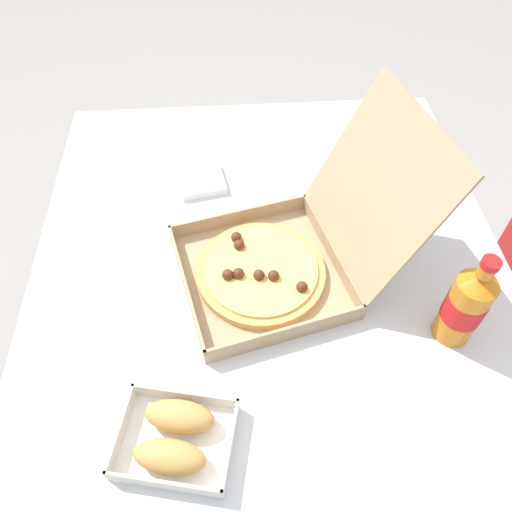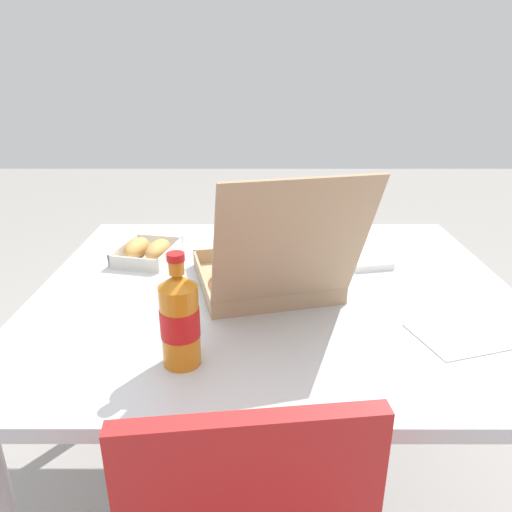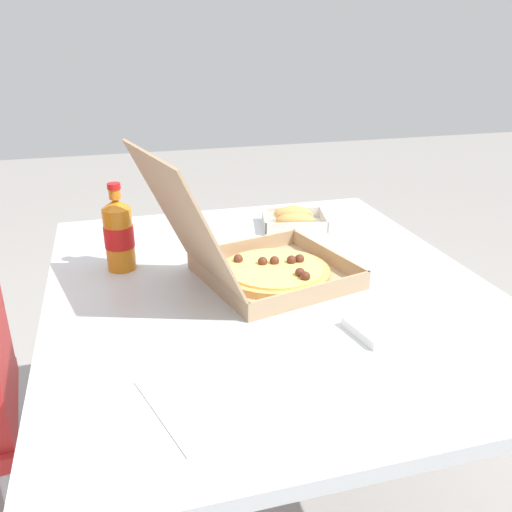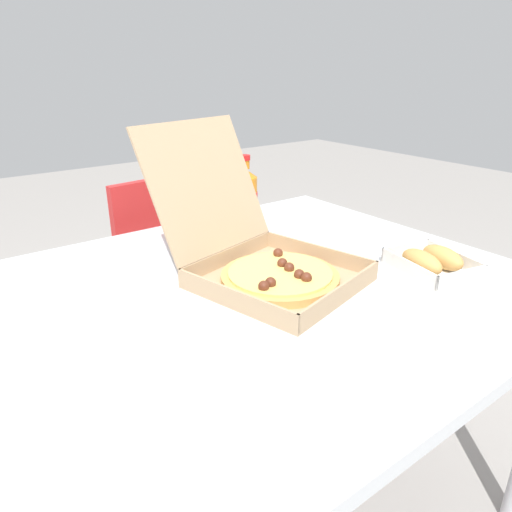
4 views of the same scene
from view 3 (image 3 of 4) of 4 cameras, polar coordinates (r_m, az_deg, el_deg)
name	(u,v)px [view 3 (image 3 of 4)]	position (r m, az deg, el deg)	size (l,w,h in m)	color
ground_plane	(267,502)	(1.72, 1.15, -24.71)	(10.00, 10.00, 0.00)	gray
dining_table	(269,310)	(1.32, 1.36, -5.72)	(1.20, 1.03, 0.71)	silver
pizza_box_open	(259,263)	(1.28, 0.37, -0.75)	(0.43, 0.53, 0.34)	tan
bread_side_box	(294,219)	(1.66, 4.07, 3.93)	(0.19, 0.22, 0.06)	white
cola_bottle	(119,234)	(1.38, -14.37, 2.30)	(0.07, 0.07, 0.22)	orange
paper_menu	(201,401)	(0.92, -5.88, -15.05)	(0.21, 0.15, 0.00)	white
napkin_pile	(379,328)	(1.12, 12.96, -7.42)	(0.11, 0.11, 0.02)	white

